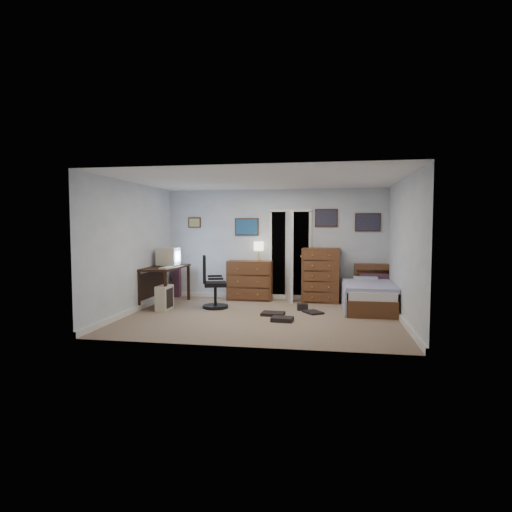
{
  "coord_description": "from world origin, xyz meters",
  "views": [
    {
      "loc": [
        1.22,
        -7.68,
        1.67
      ],
      "look_at": [
        -0.15,
        0.3,
        1.1
      ],
      "focal_mm": 30.0,
      "sensor_mm": 36.0,
      "label": 1
    }
  ],
  "objects": [
    {
      "name": "floor",
      "position": [
        0.0,
        0.0,
        -0.01
      ],
      "size": [
        5.0,
        4.0,
        0.02
      ],
      "primitive_type": "cube",
      "color": "#87735D",
      "rests_on": "ground"
    },
    {
      "name": "computer_desk",
      "position": [
        -2.3,
        0.86,
        0.63
      ],
      "size": [
        0.68,
        1.42,
        0.81
      ],
      "rotation": [
        0.0,
        0.0,
        -0.02
      ],
      "color": "black",
      "rests_on": "floor"
    },
    {
      "name": "crt_monitor",
      "position": [
        -2.18,
        1.01,
        1.02
      ],
      "size": [
        0.43,
        0.4,
        0.39
      ],
      "rotation": [
        0.0,
        0.0,
        -0.02
      ],
      "color": "beige",
      "rests_on": "computer_desk"
    },
    {
      "name": "keyboard",
      "position": [
        -2.02,
        0.51,
        0.83
      ],
      "size": [
        0.17,
        0.44,
        0.03
      ],
      "primitive_type": "cube",
      "rotation": [
        0.0,
        0.0,
        -0.02
      ],
      "color": "beige",
      "rests_on": "computer_desk"
    },
    {
      "name": "pc_tower",
      "position": [
        -2.0,
        0.31,
        0.24
      ],
      "size": [
        0.23,
        0.46,
        0.49
      ],
      "rotation": [
        0.0,
        0.0,
        -0.02
      ],
      "color": "beige",
      "rests_on": "floor"
    },
    {
      "name": "office_chair",
      "position": [
        -1.11,
        0.65,
        0.41
      ],
      "size": [
        0.65,
        0.65,
        1.07
      ],
      "rotation": [
        0.0,
        0.0,
        0.3
      ],
      "color": "black",
      "rests_on": "floor"
    },
    {
      "name": "media_stack",
      "position": [
        -2.32,
        1.88,
        0.42
      ],
      "size": [
        0.18,
        0.18,
        0.84
      ],
      "primitive_type": "cube",
      "rotation": [
        0.0,
        0.0,
        0.05
      ],
      "color": "maroon",
      "rests_on": "floor"
    },
    {
      "name": "low_dresser",
      "position": [
        -0.54,
        1.77,
        0.44
      ],
      "size": [
        1.01,
        0.53,
        0.89
      ],
      "primitive_type": "cube",
      "rotation": [
        0.0,
        0.0,
        0.03
      ],
      "color": "brown",
      "rests_on": "floor"
    },
    {
      "name": "table_lamp",
      "position": [
        -0.34,
        1.77,
        1.2
      ],
      "size": [
        0.23,
        0.23,
        0.43
      ],
      "rotation": [
        0.0,
        0.0,
        0.03
      ],
      "color": "gold",
      "rests_on": "low_dresser"
    },
    {
      "name": "doorway",
      "position": [
        0.35,
        2.27,
        1.0
      ],
      "size": [
        0.96,
        1.12,
        2.05
      ],
      "color": "black",
      "rests_on": "floor"
    },
    {
      "name": "tall_dresser",
      "position": [
        1.05,
        1.75,
        0.59
      ],
      "size": [
        0.84,
        0.52,
        1.19
      ],
      "primitive_type": "cube",
      "rotation": [
        0.0,
        0.0,
        -0.06
      ],
      "color": "brown",
      "rests_on": "floor"
    },
    {
      "name": "headboard_bookcase",
      "position": [
        2.25,
        1.86,
        0.45
      ],
      "size": [
        0.95,
        0.27,
        0.85
      ],
      "rotation": [
        0.0,
        0.0,
        0.03
      ],
      "color": "brown",
      "rests_on": "floor"
    },
    {
      "name": "bed",
      "position": [
        1.99,
        1.04,
        0.28
      ],
      "size": [
        0.99,
        1.81,
        0.59
      ],
      "rotation": [
        0.0,
        0.0,
        0.01
      ],
      "color": "brown",
      "rests_on": "floor"
    },
    {
      "name": "wall_posters",
      "position": [
        0.57,
        1.98,
        1.75
      ],
      "size": [
        4.38,
        0.04,
        0.6
      ],
      "color": "#331E11",
      "rests_on": "floor"
    },
    {
      "name": "floor_clutter",
      "position": [
        0.49,
        0.17,
        0.04
      ],
      "size": [
        1.17,
        1.31,
        0.13
      ],
      "rotation": [
        0.0,
        0.0,
        0.1
      ],
      "color": "black",
      "rests_on": "floor"
    }
  ]
}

